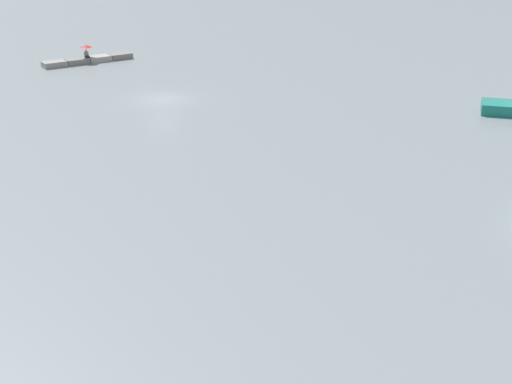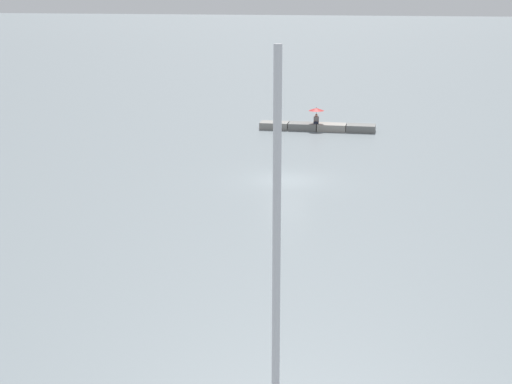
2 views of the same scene
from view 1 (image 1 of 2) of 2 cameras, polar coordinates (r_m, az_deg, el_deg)
ground_plane at (r=58.25m, az=-7.56°, el=7.45°), size 500.00×500.00×0.00m
seawall_pier at (r=72.90m, az=-13.43°, el=10.35°), size 9.03×1.44×0.55m
person_seated_grey_left at (r=72.76m, az=-13.54°, el=10.75°), size 0.41×0.61×0.73m
umbrella_open_red at (r=72.61m, az=-13.61°, el=11.40°), size 1.19×1.19×1.26m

